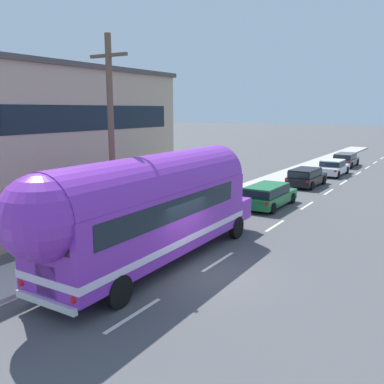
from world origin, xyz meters
The scene contains 10 objects.
ground_plane centered at (0.00, 0.00, 0.00)m, with size 300.00×300.00×0.00m, color #4C4C4F.
lane_markings centered at (-2.65, 12.73, 0.00)m, with size 3.89×80.00×0.01m.
sidewalk_slab centered at (-5.02, 10.00, 0.07)m, with size 2.52×90.00×0.15m, color #ADA89E.
roadside_building centered at (-13.16, 2.26, 3.92)m, with size 11.19×14.85×7.84m.
utility_pole centered at (-4.17, 0.11, 4.42)m, with size 1.80×0.24×8.50m.
painted_bus centered at (-1.87, -0.60, 2.30)m, with size 2.69×12.47×4.12m.
car_lead centered at (-1.87, 10.81, 0.79)m, with size 1.99×4.69×1.37m.
car_second centered at (-2.05, 18.81, 0.78)m, with size 2.03×4.42×1.37m.
car_third centered at (-1.73, 25.52, 0.74)m, with size 2.01×4.71×1.37m.
car_fourth centered at (-2.07, 32.09, 0.79)m, with size 1.98×4.60×1.37m.
Camera 1 is at (7.21, -12.16, 5.71)m, focal length 39.29 mm.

